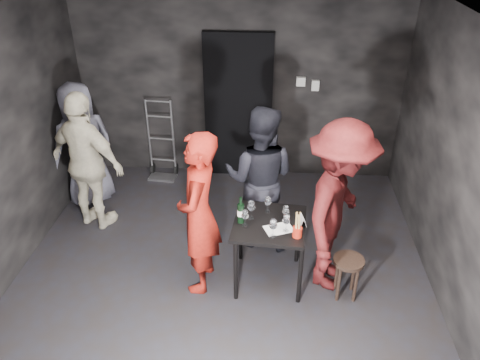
# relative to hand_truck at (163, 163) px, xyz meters

# --- Properties ---
(floor) EXTENTS (4.50, 5.00, 0.02)m
(floor) POSITION_rel_hand_truck_xyz_m (1.11, -2.26, -0.22)
(floor) COLOR black
(floor) RESTS_ON ground
(ceiling) EXTENTS (4.50, 5.00, 0.02)m
(ceiling) POSITION_rel_hand_truck_xyz_m (1.11, -2.26, 2.48)
(ceiling) COLOR silver
(ceiling) RESTS_ON ground
(wall_back) EXTENTS (4.50, 0.04, 2.70)m
(wall_back) POSITION_rel_hand_truck_xyz_m (1.11, 0.24, 1.13)
(wall_back) COLOR black
(wall_back) RESTS_ON ground
(wall_right) EXTENTS (0.04, 5.00, 2.70)m
(wall_right) POSITION_rel_hand_truck_xyz_m (3.36, -2.26, 1.13)
(wall_right) COLOR black
(wall_right) RESTS_ON ground
(doorway) EXTENTS (0.95, 0.10, 2.10)m
(doorway) POSITION_rel_hand_truck_xyz_m (1.11, 0.18, 0.83)
(doorway) COLOR black
(doorway) RESTS_ON ground
(wallbox_upper) EXTENTS (0.12, 0.06, 0.12)m
(wallbox_upper) POSITION_rel_hand_truck_xyz_m (1.96, 0.19, 1.23)
(wallbox_upper) COLOR #B7B7B2
(wallbox_upper) RESTS_ON wall_back
(wallbox_lower) EXTENTS (0.10, 0.06, 0.14)m
(wallbox_lower) POSITION_rel_hand_truck_xyz_m (2.16, 0.19, 1.18)
(wallbox_lower) COLOR #B7B7B2
(wallbox_lower) RESTS_ON wall_back
(hand_truck) EXTENTS (0.40, 0.34, 1.18)m
(hand_truck) POSITION_rel_hand_truck_xyz_m (0.00, 0.00, 0.00)
(hand_truck) COLOR #B2B2B7
(hand_truck) RESTS_ON floor
(tasting_table) EXTENTS (0.72, 0.72, 0.75)m
(tasting_table) POSITION_rel_hand_truck_xyz_m (1.61, -2.13, 0.43)
(tasting_table) COLOR black
(tasting_table) RESTS_ON floor
(stool) EXTENTS (0.31, 0.31, 0.47)m
(stool) POSITION_rel_hand_truck_xyz_m (2.42, -2.32, 0.15)
(stool) COLOR black
(stool) RESTS_ON floor
(server_red) EXTENTS (0.52, 0.77, 2.06)m
(server_red) POSITION_rel_hand_truck_xyz_m (0.91, -2.23, 0.81)
(server_red) COLOR #A51B11
(server_red) RESTS_ON floor
(woman_black) EXTENTS (1.02, 0.67, 1.96)m
(woman_black) POSITION_rel_hand_truck_xyz_m (1.48, -1.44, 0.76)
(woman_black) COLOR black
(woman_black) RESTS_ON floor
(man_maroon) EXTENTS (1.15, 1.62, 2.29)m
(man_maroon) POSITION_rel_hand_truck_xyz_m (2.28, -2.09, 0.93)
(man_maroon) COLOR #461010
(man_maroon) RESTS_ON floor
(bystander_cream) EXTENTS (1.33, 0.99, 2.04)m
(bystander_cream) POSITION_rel_hand_truck_xyz_m (-0.57, -1.27, 0.81)
(bystander_cream) COLOR #F6EAC9
(bystander_cream) RESTS_ON floor
(bystander_grey) EXTENTS (0.99, 0.97, 1.84)m
(bystander_grey) POSITION_rel_hand_truck_xyz_m (-0.83, -0.73, 0.70)
(bystander_grey) COLOR slate
(bystander_grey) RESTS_ON floor
(tasting_mat) EXTENTS (0.32, 0.28, 0.00)m
(tasting_mat) POSITION_rel_hand_truck_xyz_m (1.71, -2.24, 0.53)
(tasting_mat) COLOR white
(tasting_mat) RESTS_ON tasting_table
(wine_glass_a) EXTENTS (0.09, 0.09, 0.19)m
(wine_glass_a) POSITION_rel_hand_truck_xyz_m (1.37, -2.22, 0.63)
(wine_glass_a) COLOR white
(wine_glass_a) RESTS_ON tasting_table
(wine_glass_b) EXTENTS (0.11, 0.11, 0.22)m
(wine_glass_b) POSITION_rel_hand_truck_xyz_m (1.42, -2.08, 0.64)
(wine_glass_b) COLOR white
(wine_glass_b) RESTS_ON tasting_table
(wine_glass_c) EXTENTS (0.07, 0.07, 0.19)m
(wine_glass_c) POSITION_rel_hand_truck_xyz_m (1.59, -1.95, 0.63)
(wine_glass_c) COLOR white
(wine_glass_c) RESTS_ON tasting_table
(wine_glass_d) EXTENTS (0.10, 0.10, 0.21)m
(wine_glass_d) POSITION_rel_hand_truck_xyz_m (1.65, -2.37, 0.64)
(wine_glass_d) COLOR white
(wine_glass_d) RESTS_ON tasting_table
(wine_glass_e) EXTENTS (0.10, 0.10, 0.20)m
(wine_glass_e) POSITION_rel_hand_truck_xyz_m (1.77, -2.27, 0.63)
(wine_glass_e) COLOR white
(wine_glass_e) RESTS_ON tasting_table
(wine_glass_f) EXTENTS (0.08, 0.08, 0.18)m
(wine_glass_f) POSITION_rel_hand_truck_xyz_m (1.77, -2.09, 0.62)
(wine_glass_f) COLOR white
(wine_glass_f) RESTS_ON tasting_table
(wine_bottle) EXTENTS (0.07, 0.07, 0.29)m
(wine_bottle) POSITION_rel_hand_truck_xyz_m (1.32, -2.15, 0.65)
(wine_bottle) COLOR black
(wine_bottle) RESTS_ON tasting_table
(breadstick_cup) EXTENTS (0.09, 0.09, 0.29)m
(breadstick_cup) POSITION_rel_hand_truck_xyz_m (1.88, -2.35, 0.66)
(breadstick_cup) COLOR #AE2111
(breadstick_cup) RESTS_ON tasting_table
(reserved_card) EXTENTS (0.10, 0.14, 0.10)m
(reserved_card) POSITION_rel_hand_truck_xyz_m (1.92, -2.14, 0.58)
(reserved_card) COLOR white
(reserved_card) RESTS_ON tasting_table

